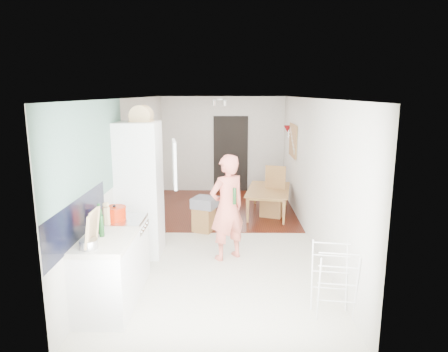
{
  "coord_description": "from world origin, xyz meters",
  "views": [
    {
      "loc": [
        0.15,
        -6.94,
        2.59
      ],
      "look_at": [
        0.06,
        0.2,
        1.1
      ],
      "focal_mm": 32.0,
      "sensor_mm": 36.0,
      "label": 1
    }
  ],
  "objects_px": {
    "stool": "(204,219)",
    "drying_rack": "(333,281)",
    "dining_table": "(270,203)",
    "dining_chair": "(273,192)",
    "person": "(227,198)"
  },
  "relations": [
    {
      "from": "dining_table",
      "to": "drying_rack",
      "type": "bearing_deg",
      "value": -165.57
    },
    {
      "from": "dining_chair",
      "to": "dining_table",
      "type": "bearing_deg",
      "value": 127.07
    },
    {
      "from": "stool",
      "to": "drying_rack",
      "type": "xyz_separation_m",
      "value": [
        1.7,
        -2.93,
        0.2
      ]
    },
    {
      "from": "person",
      "to": "drying_rack",
      "type": "height_order",
      "value": "person"
    },
    {
      "from": "dining_chair",
      "to": "person",
      "type": "bearing_deg",
      "value": -93.48
    },
    {
      "from": "dining_chair",
      "to": "drying_rack",
      "type": "bearing_deg",
      "value": -66.0
    },
    {
      "from": "dining_table",
      "to": "stool",
      "type": "height_order",
      "value": "dining_table"
    },
    {
      "from": "stool",
      "to": "dining_chair",
      "type": "bearing_deg",
      "value": 34.37
    },
    {
      "from": "person",
      "to": "dining_table",
      "type": "relative_size",
      "value": 1.48
    },
    {
      "from": "stool",
      "to": "person",
      "type": "bearing_deg",
      "value": -70.61
    },
    {
      "from": "person",
      "to": "drying_rack",
      "type": "bearing_deg",
      "value": 93.83
    },
    {
      "from": "person",
      "to": "dining_chair",
      "type": "xyz_separation_m",
      "value": [
        0.96,
        2.24,
        -0.46
      ]
    },
    {
      "from": "drying_rack",
      "to": "dining_table",
      "type": "bearing_deg",
      "value": 103.33
    },
    {
      "from": "stool",
      "to": "drying_rack",
      "type": "relative_size",
      "value": 0.53
    },
    {
      "from": "person",
      "to": "dining_table",
      "type": "bearing_deg",
      "value": -144.22
    }
  ]
}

